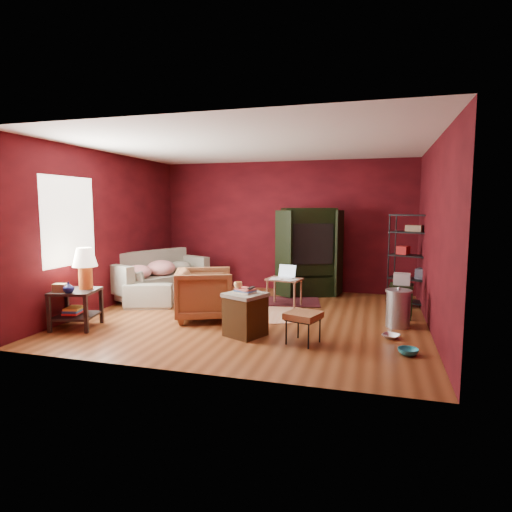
{
  "coord_description": "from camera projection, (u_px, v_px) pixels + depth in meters",
  "views": [
    {
      "loc": [
        1.97,
        -6.68,
        1.84
      ],
      "look_at": [
        0.0,
        0.2,
        1.0
      ],
      "focal_mm": 30.0,
      "sensor_mm": 36.0,
      "label": 1
    }
  ],
  "objects": [
    {
      "name": "room",
      "position": [
        250.0,
        233.0,
        6.96
      ],
      "size": [
        5.54,
        5.04,
        2.84
      ],
      "color": "brown",
      "rests_on": "ground"
    },
    {
      "name": "vase",
      "position": [
        69.0,
        288.0,
        6.2
      ],
      "size": [
        0.16,
        0.16,
        0.16
      ],
      "primitive_type": "imported",
      "rotation": [
        0.0,
        0.0,
        0.0
      ],
      "color": "#0D1042",
      "rests_on": "side_table"
    },
    {
      "name": "small_stand",
      "position": [
        402.0,
        285.0,
        7.02
      ],
      "size": [
        0.4,
        0.4,
        0.74
      ],
      "rotation": [
        0.0,
        0.0,
        -0.09
      ],
      "color": "black",
      "rests_on": "ground"
    },
    {
      "name": "armchair",
      "position": [
        204.0,
        292.0,
        6.95
      ],
      "size": [
        1.1,
        1.13,
        0.91
      ],
      "primitive_type": "imported",
      "rotation": [
        0.0,
        0.0,
        1.96
      ],
      "color": "black",
      "rests_on": "ground"
    },
    {
      "name": "hamper",
      "position": [
        245.0,
        314.0,
        6.06
      ],
      "size": [
        0.67,
        0.67,
        0.71
      ],
      "rotation": [
        0.0,
        0.0,
        -0.43
      ],
      "color": "#42270F",
      "rests_on": "ground"
    },
    {
      "name": "laptop_desk",
      "position": [
        285.0,
        281.0,
        7.82
      ],
      "size": [
        0.67,
        0.56,
        0.75
      ],
      "rotation": [
        0.0,
        0.0,
        -0.17
      ],
      "color": "brown",
      "rests_on": "ground"
    },
    {
      "name": "sofa",
      "position": [
        157.0,
        276.0,
        8.61
      ],
      "size": [
        1.33,
        2.29,
        0.86
      ],
      "primitive_type": "imported",
      "rotation": [
        0.0,
        0.0,
        1.91
      ],
      "color": "gray",
      "rests_on": "ground"
    },
    {
      "name": "pet_bowl_turquoise",
      "position": [
        408.0,
        345.0,
        5.3
      ],
      "size": [
        0.26,
        0.16,
        0.25
      ],
      "primitive_type": "imported",
      "rotation": [
        0.0,
        0.0,
        -0.34
      ],
      "color": "teal",
      "rests_on": "ground"
    },
    {
      "name": "trash_can",
      "position": [
        398.0,
        308.0,
        6.51
      ],
      "size": [
        0.44,
        0.44,
        0.62
      ],
      "rotation": [
        0.0,
        0.0,
        -0.13
      ],
      "color": "#ABACB3",
      "rests_on": "ground"
    },
    {
      "name": "rug_oriental",
      "position": [
        287.0,
        301.0,
        8.2
      ],
      "size": [
        1.38,
        1.05,
        0.01
      ],
      "rotation": [
        0.0,
        0.0,
        0.19
      ],
      "color": "#53161C",
      "rests_on": "ground"
    },
    {
      "name": "pet_bowl_steel",
      "position": [
        391.0,
        330.0,
        5.95
      ],
      "size": [
        0.24,
        0.15,
        0.24
      ],
      "primitive_type": "imported",
      "rotation": [
        0.0,
        0.0,
        -0.4
      ],
      "color": "silver",
      "rests_on": "ground"
    },
    {
      "name": "wire_shelving",
      "position": [
        414.0,
        257.0,
        7.73
      ],
      "size": [
        0.9,
        0.64,
        1.69
      ],
      "rotation": [
        0.0,
        0.0,
        -0.38
      ],
      "color": "black",
      "rests_on": "ground"
    },
    {
      "name": "rug_round",
      "position": [
        273.0,
        314.0,
        7.31
      ],
      "size": [
        1.6,
        1.6,
        0.01
      ],
      "rotation": [
        0.0,
        0.0,
        0.26
      ],
      "color": "beige",
      "rests_on": "ground"
    },
    {
      "name": "side_table",
      "position": [
        80.0,
        280.0,
        6.47
      ],
      "size": [
        0.74,
        0.74,
        1.21
      ],
      "rotation": [
        0.0,
        0.0,
        0.23
      ],
      "color": "black",
      "rests_on": "ground"
    },
    {
      "name": "sofa_cushions",
      "position": [
        157.0,
        277.0,
        8.61
      ],
      "size": [
        1.54,
        2.18,
        0.85
      ],
      "rotation": [
        0.0,
        0.0,
        -0.42
      ],
      "color": "gray",
      "rests_on": "sofa"
    },
    {
      "name": "mug",
      "position": [
        238.0,
        284.0,
        6.02
      ],
      "size": [
        0.13,
        0.11,
        0.12
      ],
      "primitive_type": "imported",
      "rotation": [
        0.0,
        0.0,
        -0.19
      ],
      "color": "#FFD87C",
      "rests_on": "hamper"
    },
    {
      "name": "footstool",
      "position": [
        303.0,
        317.0,
        5.71
      ],
      "size": [
        0.52,
        0.52,
        0.43
      ],
      "rotation": [
        0.0,
        0.0,
        -0.32
      ],
      "color": "black",
      "rests_on": "ground"
    },
    {
      "name": "tv_armoire",
      "position": [
        309.0,
        250.0,
        8.73
      ],
      "size": [
        1.3,
        1.07,
        1.8
      ],
      "rotation": [
        0.0,
        0.0,
        0.41
      ],
      "color": "black",
      "rests_on": "ground"
    }
  ]
}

